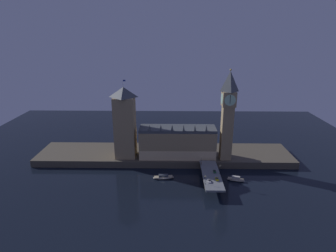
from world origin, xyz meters
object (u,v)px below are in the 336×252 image
(car_southbound_trail, at_px, (215,171))
(pedestrian_far_rail, at_px, (201,163))
(pedestrian_near_rail, at_px, (205,178))
(street_lamp_far, at_px, (201,160))
(boat_downstream, at_px, (236,179))
(clock_tower, at_px, (228,113))
(victoria_tower, at_px, (125,123))
(car_northbound_trail, at_px, (209,181))
(car_southbound_lead, at_px, (217,179))
(street_lamp_mid, at_px, (220,169))
(street_lamp_near, at_px, (205,179))
(boat_upstream, at_px, (163,177))

(car_southbound_trail, distance_m, pedestrian_far_rail, 15.47)
(pedestrian_near_rail, bearing_deg, street_lamp_far, 91.04)
(pedestrian_far_rail, bearing_deg, boat_downstream, -26.54)
(clock_tower, distance_m, victoria_tower, 83.77)
(car_northbound_trail, distance_m, boat_downstream, 27.40)
(car_southbound_lead, distance_m, street_lamp_far, 25.25)
(clock_tower, xyz_separation_m, pedestrian_near_rail, (-21.11, -38.33, -36.81))
(street_lamp_far, relative_size, boat_downstream, 0.52)
(clock_tower, height_order, car_southbound_trail, clock_tower)
(car_southbound_trail, distance_m, street_lamp_mid, 5.66)
(clock_tower, height_order, street_lamp_near, clock_tower)
(street_lamp_near, bearing_deg, boat_downstream, 35.54)
(car_southbound_trail, relative_size, street_lamp_far, 0.57)
(boat_upstream, height_order, boat_downstream, boat_downstream)
(street_lamp_mid, bearing_deg, car_northbound_trail, -127.34)
(victoria_tower, distance_m, pedestrian_near_rail, 79.79)
(boat_downstream, bearing_deg, car_southbound_lead, -143.82)
(street_lamp_far, bearing_deg, car_southbound_trail, -53.13)
(car_northbound_trail, relative_size, pedestrian_far_rail, 2.39)
(pedestrian_near_rail, relative_size, pedestrian_far_rail, 1.00)
(car_northbound_trail, xyz_separation_m, car_southbound_lead, (5.71, 3.17, -0.03))
(pedestrian_near_rail, relative_size, boat_upstream, 0.11)
(clock_tower, xyz_separation_m, boat_downstream, (3.66, -27.67, -43.80))
(car_southbound_lead, xyz_separation_m, pedestrian_near_rail, (-8.57, 1.20, 0.33))
(street_lamp_far, bearing_deg, car_southbound_lead, -68.95)
(car_southbound_trail, bearing_deg, pedestrian_near_rail, -130.18)
(pedestrian_near_rail, height_order, boat_downstream, pedestrian_near_rail)
(car_northbound_trail, distance_m, boat_upstream, 37.69)
(pedestrian_far_rail, relative_size, boat_upstream, 0.11)
(car_southbound_lead, relative_size, street_lamp_mid, 0.63)
(clock_tower, distance_m, boat_upstream, 71.57)
(street_lamp_near, distance_m, street_lamp_far, 29.44)
(victoria_tower, relative_size, street_lamp_far, 9.30)
(clock_tower, relative_size, street_lamp_far, 10.57)
(car_northbound_trail, bearing_deg, car_southbound_trail, 68.52)
(street_lamp_mid, distance_m, boat_upstream, 43.19)
(car_southbound_trail, xyz_separation_m, pedestrian_near_rail, (-8.57, -10.15, 0.33))
(victoria_tower, relative_size, boat_upstream, 3.97)
(street_lamp_far, bearing_deg, street_lamp_mid, -50.29)
(clock_tower, bearing_deg, pedestrian_far_rail, -144.05)
(boat_upstream, distance_m, boat_downstream, 54.43)
(pedestrian_near_rail, relative_size, boat_downstream, 0.13)
(victoria_tower, relative_size, pedestrian_near_rail, 35.80)
(car_southbound_trail, xyz_separation_m, pedestrian_far_rail, (-8.57, 12.87, 0.33))
(victoria_tower, bearing_deg, street_lamp_near, -38.76)
(car_southbound_lead, bearing_deg, car_northbound_trail, -150.97)
(car_southbound_lead, distance_m, street_lamp_near, 11.38)
(clock_tower, xyz_separation_m, street_lamp_near, (-21.51, -45.66, -33.76))
(street_lamp_near, relative_size, boat_upstream, 0.39)
(clock_tower, xyz_separation_m, car_southbound_trail, (-12.54, -28.18, -37.14))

